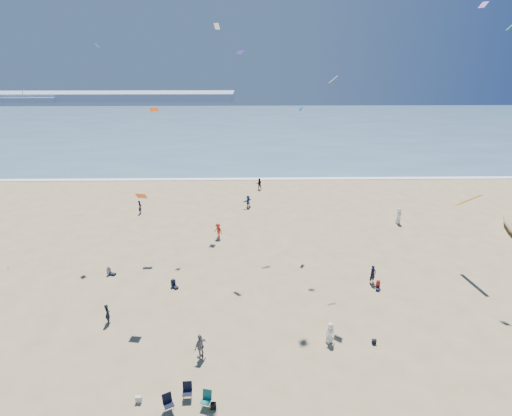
{
  "coord_description": "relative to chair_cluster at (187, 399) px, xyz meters",
  "views": [
    {
      "loc": [
        1.56,
        -15.52,
        18.16
      ],
      "look_at": [
        2.0,
        8.0,
        9.2
      ],
      "focal_mm": 28.0,
      "sensor_mm": 36.0,
      "label": 1
    }
  ],
  "objects": [
    {
      "name": "headland_far",
      "position": [
        -58.08,
        168.65,
        1.1
      ],
      "size": [
        110.0,
        20.0,
        3.2
      ],
      "primitive_type": "cube",
      "color": "#7A8EA8",
      "rests_on": "ground"
    },
    {
      "name": "seated_group",
      "position": [
        3.44,
        5.09,
        -0.08
      ],
      "size": [
        24.12,
        23.43,
        0.84
      ],
      "color": "white",
      "rests_on": "ground"
    },
    {
      "name": "ocean",
      "position": [
        1.92,
        93.65,
        -0.47
      ],
      "size": [
        220.0,
        100.0,
        0.06
      ],
      "primitive_type": "cube",
      "color": "#476B84",
      "rests_on": "ground"
    },
    {
      "name": "headland_near",
      "position": [
        -98.08,
        163.65,
        0.5
      ],
      "size": [
        40.0,
        14.0,
        2.0
      ],
      "primitive_type": "cube",
      "color": "#7A8EA8",
      "rests_on": "ground"
    },
    {
      "name": "surf_line",
      "position": [
        1.92,
        43.65,
        -0.46
      ],
      "size": [
        220.0,
        1.2,
        0.08
      ],
      "primitive_type": "cube",
      "color": "white",
      "rests_on": "ground"
    },
    {
      "name": "navy_bag",
      "position": [
        11.86,
        4.88,
        -0.33
      ],
      "size": [
        0.28,
        0.18,
        0.34
      ],
      "primitive_type": "cube",
      "color": "black",
      "rests_on": "ground"
    },
    {
      "name": "standing_flyers",
      "position": [
        3.33,
        16.05,
        0.32
      ],
      "size": [
        35.87,
        46.82,
        1.87
      ],
      "color": "gray",
      "rests_on": "ground"
    },
    {
      "name": "kites_aloft",
      "position": [
        12.4,
        12.54,
        14.5
      ],
      "size": [
        41.9,
        34.3,
        27.57
      ],
      "color": "#761C8A",
      "rests_on": "ground"
    },
    {
      "name": "chair_cluster",
      "position": [
        0.0,
        0.0,
        0.0
      ],
      "size": [
        2.78,
        1.52,
        1.0
      ],
      "color": "black",
      "rests_on": "ground"
    },
    {
      "name": "white_tote",
      "position": [
        -2.77,
        0.3,
        -0.3
      ],
      "size": [
        0.35,
        0.2,
        0.4
      ],
      "primitive_type": "cube",
      "color": "silver",
      "rests_on": "ground"
    },
    {
      "name": "black_backpack",
      "position": [
        1.45,
        -0.23,
        -0.31
      ],
      "size": [
        0.3,
        0.22,
        0.38
      ],
      "primitive_type": "cube",
      "color": "black",
      "rests_on": "ground"
    }
  ]
}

